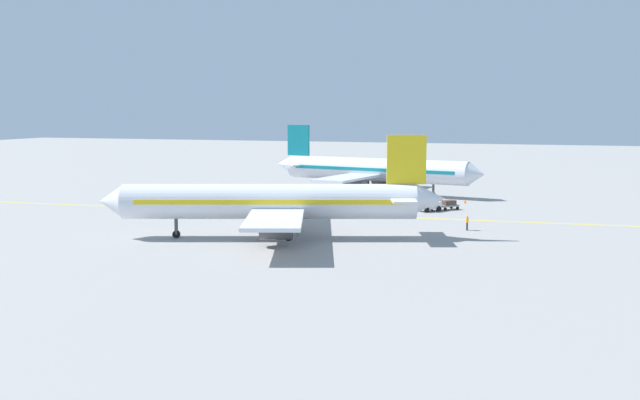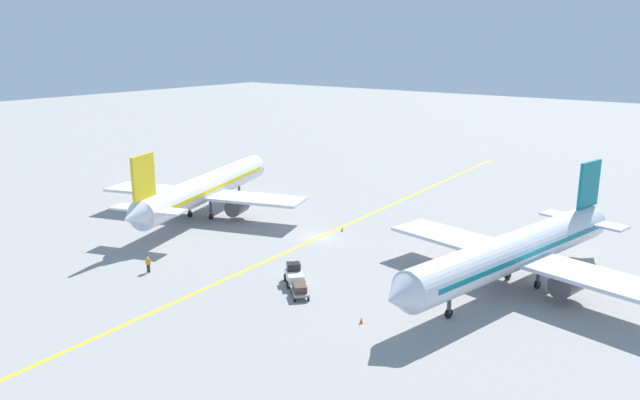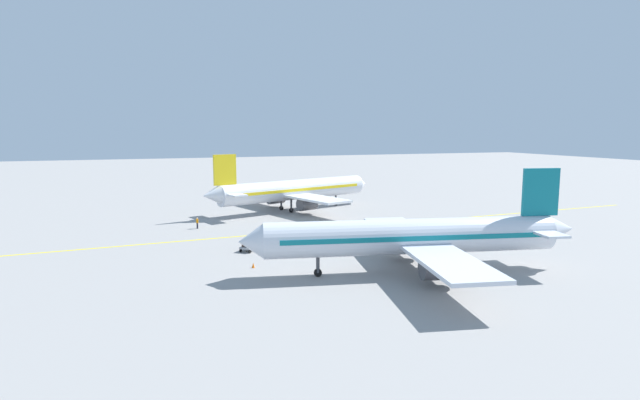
{
  "view_description": "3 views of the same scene",
  "coord_description": "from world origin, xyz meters",
  "px_view_note": "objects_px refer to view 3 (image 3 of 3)",
  "views": [
    {
      "loc": [
        -88.69,
        -29.86,
        13.23
      ],
      "look_at": [
        -5.84,
        -2.54,
        2.57
      ],
      "focal_mm": 42.0,
      "sensor_mm": 36.0,
      "label": 1
    },
    {
      "loc": [
        43.27,
        -56.78,
        23.03
      ],
      "look_at": [
        -2.27,
        3.11,
        3.62
      ],
      "focal_mm": 35.0,
      "sensor_mm": 36.0,
      "label": 2
    },
    {
      "loc": [
        67.93,
        -27.27,
        14.56
      ],
      "look_at": [
        -5.77,
        -0.81,
        3.53
      ],
      "focal_mm": 28.0,
      "sensor_mm": 36.0,
      "label": 3
    }
  ],
  "objects_px": {
    "traffic_cone_near_nose": "(362,226)",
    "airplane_adjacent_stand": "(415,237)",
    "baggage_cart_trailing": "(250,245)",
    "traffic_cone_mid_apron": "(253,265)",
    "baggage_tug_white": "(263,238)",
    "airplane_at_gate": "(293,190)",
    "ground_crew_worker": "(197,223)"
  },
  "relations": [
    {
      "from": "baggage_tug_white",
      "to": "traffic_cone_near_nose",
      "type": "relative_size",
      "value": 5.89
    },
    {
      "from": "airplane_at_gate",
      "to": "baggage_tug_white",
      "type": "bearing_deg",
      "value": -24.87
    },
    {
      "from": "baggage_cart_trailing",
      "to": "traffic_cone_mid_apron",
      "type": "distance_m",
      "value": 7.71
    },
    {
      "from": "airplane_adjacent_stand",
      "to": "baggage_tug_white",
      "type": "height_order",
      "value": "airplane_adjacent_stand"
    },
    {
      "from": "airplane_adjacent_stand",
      "to": "traffic_cone_mid_apron",
      "type": "bearing_deg",
      "value": -115.58
    },
    {
      "from": "baggage_cart_trailing",
      "to": "ground_crew_worker",
      "type": "relative_size",
      "value": 1.71
    },
    {
      "from": "airplane_at_gate",
      "to": "traffic_cone_mid_apron",
      "type": "xyz_separation_m",
      "value": [
        35.08,
        -14.99,
        -3.43
      ]
    },
    {
      "from": "airplane_at_gate",
      "to": "baggage_cart_trailing",
      "type": "relative_size",
      "value": 12.06
    },
    {
      "from": "baggage_tug_white",
      "to": "traffic_cone_near_nose",
      "type": "height_order",
      "value": "baggage_tug_white"
    },
    {
      "from": "ground_crew_worker",
      "to": "traffic_cone_mid_apron",
      "type": "distance_m",
      "value": 24.05
    },
    {
      "from": "baggage_cart_trailing",
      "to": "traffic_cone_near_nose",
      "type": "relative_size",
      "value": 5.22
    },
    {
      "from": "airplane_at_gate",
      "to": "baggage_cart_trailing",
      "type": "bearing_deg",
      "value": -26.65
    },
    {
      "from": "airplane_at_gate",
      "to": "baggage_tug_white",
      "type": "distance_m",
      "value": 27.71
    },
    {
      "from": "baggage_tug_white",
      "to": "ground_crew_worker",
      "type": "distance_m",
      "value": 15.29
    },
    {
      "from": "airplane_adjacent_stand",
      "to": "traffic_cone_near_nose",
      "type": "xyz_separation_m",
      "value": [
        -23.53,
        4.91,
        -3.43
      ]
    },
    {
      "from": "traffic_cone_near_nose",
      "to": "baggage_cart_trailing",
      "type": "bearing_deg",
      "value": -65.55
    },
    {
      "from": "traffic_cone_near_nose",
      "to": "baggage_tug_white",
      "type": "bearing_deg",
      "value": -69.83
    },
    {
      "from": "baggage_tug_white",
      "to": "traffic_cone_mid_apron",
      "type": "xyz_separation_m",
      "value": [
        10.06,
        -3.39,
        -0.63
      ]
    },
    {
      "from": "baggage_tug_white",
      "to": "ground_crew_worker",
      "type": "height_order",
      "value": "baggage_tug_white"
    },
    {
      "from": "baggage_tug_white",
      "to": "traffic_cone_near_nose",
      "type": "xyz_separation_m",
      "value": [
        -6.16,
        16.78,
        -0.63
      ]
    },
    {
      "from": "baggage_tug_white",
      "to": "baggage_cart_trailing",
      "type": "xyz_separation_m",
      "value": [
        2.46,
        -2.19,
        -0.14
      ]
    },
    {
      "from": "baggage_tug_white",
      "to": "traffic_cone_near_nose",
      "type": "distance_m",
      "value": 17.88
    },
    {
      "from": "airplane_adjacent_stand",
      "to": "traffic_cone_mid_apron",
      "type": "distance_m",
      "value": 17.26
    },
    {
      "from": "airplane_at_gate",
      "to": "airplane_adjacent_stand",
      "type": "relative_size",
      "value": 0.98
    },
    {
      "from": "airplane_adjacent_stand",
      "to": "baggage_cart_trailing",
      "type": "relative_size",
      "value": 12.31
    },
    {
      "from": "baggage_tug_white",
      "to": "ground_crew_worker",
      "type": "relative_size",
      "value": 1.93
    },
    {
      "from": "airplane_adjacent_stand",
      "to": "ground_crew_worker",
      "type": "distance_m",
      "value": 36.34
    },
    {
      "from": "airplane_at_gate",
      "to": "baggage_tug_white",
      "type": "relative_size",
      "value": 10.7
    },
    {
      "from": "airplane_at_gate",
      "to": "ground_crew_worker",
      "type": "relative_size",
      "value": 20.62
    },
    {
      "from": "airplane_adjacent_stand",
      "to": "ground_crew_worker",
      "type": "bearing_deg",
      "value": -149.21
    },
    {
      "from": "traffic_cone_near_nose",
      "to": "airplane_adjacent_stand",
      "type": "bearing_deg",
      "value": -11.79
    },
    {
      "from": "ground_crew_worker",
      "to": "traffic_cone_near_nose",
      "type": "distance_m",
      "value": 24.66
    }
  ]
}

